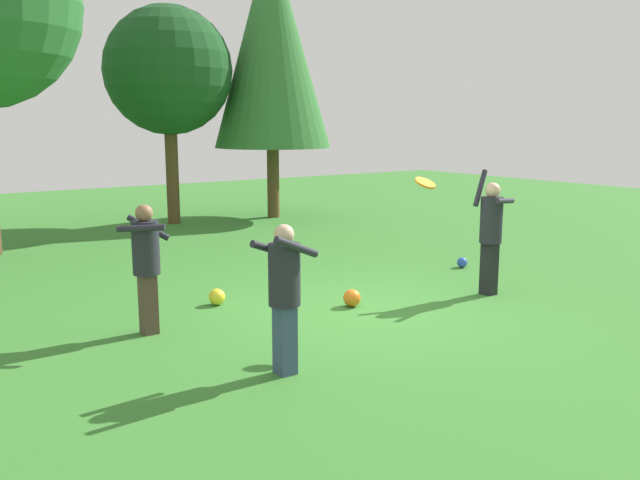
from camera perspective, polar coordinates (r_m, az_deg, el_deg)
name	(u,v)px	position (r m, az deg, el deg)	size (l,w,h in m)	color
ground_plane	(368,313)	(9.47, 4.10, -6.24)	(40.00, 40.00, 0.00)	#387A2D
person_thrower	(491,228)	(10.55, 14.44, 1.00)	(0.63, 0.62, 1.93)	black
person_catcher	(284,286)	(7.00, -3.07, -3.99)	(0.61, 0.54, 1.62)	#38476B
person_bystander	(146,258)	(8.60, -14.68, -1.50)	(0.73, 0.70, 1.66)	#4C382D
frisbee	(425,183)	(8.42, 9.01, 4.86)	(0.31, 0.30, 0.14)	orange
ball_orange	(352,298)	(9.73, 2.75, -4.98)	(0.26, 0.26, 0.26)	orange
ball_yellow	(217,297)	(9.92, -8.83, -4.84)	(0.24, 0.24, 0.24)	yellow
ball_blue	(462,262)	(12.55, 12.08, -1.90)	(0.19, 0.19, 0.19)	blue
tree_right	(271,42)	(18.74, -4.18, 16.53)	(3.18, 3.18, 7.61)	brown
tree_center	(168,71)	(17.89, -12.87, 13.92)	(3.26, 3.26, 5.57)	brown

